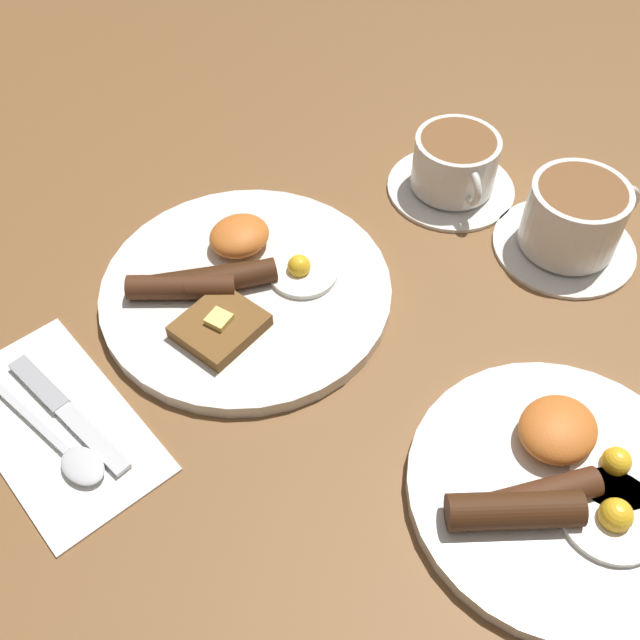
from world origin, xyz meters
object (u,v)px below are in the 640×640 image
Objects in this scene: breakfast_plate_far at (559,486)px; teacup_near at (454,168)px; breakfast_plate_near at (242,287)px; teacup_far at (573,222)px; knife at (61,407)px; spoon at (70,454)px.

breakfast_plate_far is 0.38m from teacup_near.
breakfast_plate_far reaches higher than breakfast_plate_near.
teacup_near is (-0.27, 0.03, 0.02)m from breakfast_plate_near.
teacup_far is 0.52m from knife.
breakfast_plate_near reaches higher than knife.
breakfast_plate_near is 0.28m from teacup_near.
knife is (0.20, 0.00, -0.00)m from breakfast_plate_near.
teacup_near is 0.48m from knife.
spoon is (0.49, 0.01, -0.02)m from teacup_near.
breakfast_plate_near is 0.22m from spoon.
breakfast_plate_near is at bearing -81.04° from breakfast_plate_far.
spoon is (0.27, -0.29, -0.00)m from breakfast_plate_far.
teacup_far is 0.91× the size of knife.
teacup_far is (-0.29, 0.17, 0.02)m from breakfast_plate_near.
breakfast_plate_far is at bearing 34.54° from teacup_far.
teacup_near is at bearing -82.31° from teacup_far.
teacup_far is at bearing 149.08° from breakfast_plate_near.
spoon is at bearing -26.10° from knife.
breakfast_plate_near is at bearing 85.84° from knife.
breakfast_plate_far is at bearing 32.75° from knife.
spoon is at bearing -46.86° from breakfast_plate_far.
teacup_far is 0.96× the size of spoon.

